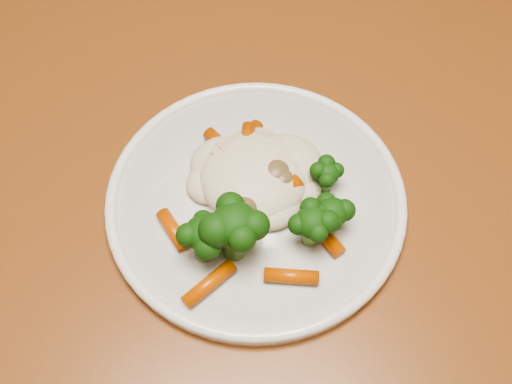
# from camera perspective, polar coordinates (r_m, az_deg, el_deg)

# --- Properties ---
(dining_table) EXTENTS (1.38, 1.01, 0.75)m
(dining_table) POSITION_cam_1_polar(r_m,az_deg,el_deg) (0.64, -4.18, -6.25)
(dining_table) COLOR brown
(dining_table) RESTS_ON ground
(plate) EXTENTS (0.26, 0.26, 0.01)m
(plate) POSITION_cam_1_polar(r_m,az_deg,el_deg) (0.56, 0.00, -0.79)
(plate) COLOR white
(plate) RESTS_ON dining_table
(meal) EXTENTS (0.16, 0.17, 0.05)m
(meal) POSITION_cam_1_polar(r_m,az_deg,el_deg) (0.53, 0.17, -0.47)
(meal) COLOR beige
(meal) RESTS_ON plate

